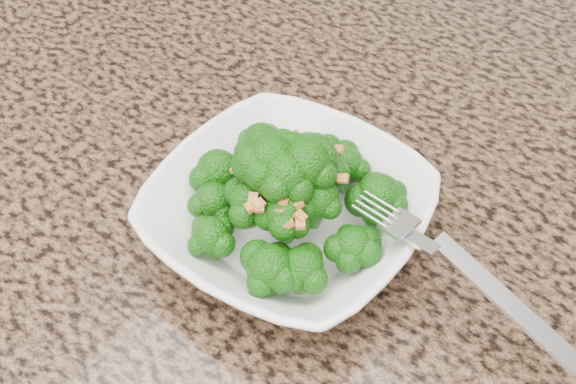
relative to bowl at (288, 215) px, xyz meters
The scene contains 5 objects.
granite_counter 0.16m from the bowl, 168.52° to the right, with size 1.64×1.04×0.03m, color brown.
bowl is the anchor object (origin of this frame).
broccoli_pile 0.06m from the bowl, ahead, with size 0.18×0.18×0.06m, color #145A0A, non-canonical shape.
garlic_topping 0.09m from the bowl, ahead, with size 0.11×0.11×0.01m, color #BE742E, non-canonical shape.
fork 0.11m from the bowl, ahead, with size 0.20×0.03×0.01m, color silver, non-canonical shape.
Camera 1 is at (0.36, 0.05, 1.34)m, focal length 45.00 mm.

